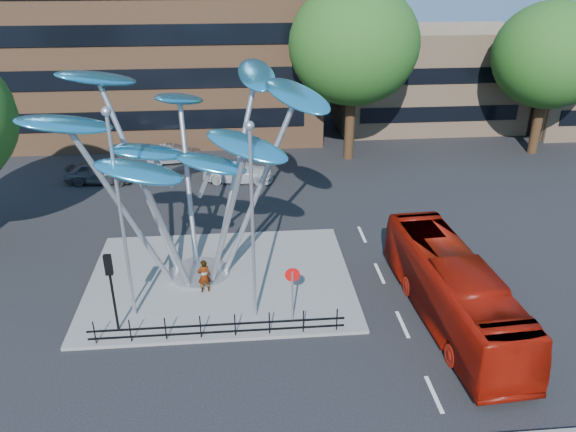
{
  "coord_description": "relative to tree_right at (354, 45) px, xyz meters",
  "views": [
    {
      "loc": [
        0.13,
        -16.3,
        14.0
      ],
      "look_at": [
        1.96,
        4.0,
        4.18
      ],
      "focal_mm": 35.0,
      "sensor_mm": 36.0,
      "label": 1
    }
  ],
  "objects": [
    {
      "name": "ground",
      "position": [
        -8.0,
        -22.0,
        -8.04
      ],
      "size": [
        120.0,
        120.0,
        0.0
      ],
      "primitive_type": "plane",
      "color": "black",
      "rests_on": "ground"
    },
    {
      "name": "traffic_island",
      "position": [
        -9.0,
        -16.0,
        -7.96
      ],
      "size": [
        12.0,
        9.0,
        0.15
      ],
      "primitive_type": "cube",
      "color": "slate",
      "rests_on": "ground"
    },
    {
      "name": "low_building_near",
      "position": [
        8.0,
        8.0,
        -4.04
      ],
      "size": [
        15.0,
        8.0,
        8.0
      ],
      "primitive_type": "cube",
      "color": "tan",
      "rests_on": "ground"
    },
    {
      "name": "tree_right",
      "position": [
        0.0,
        0.0,
        0.0
      ],
      "size": [
        8.8,
        8.8,
        12.11
      ],
      "color": "black",
      "rests_on": "ground"
    },
    {
      "name": "tree_far",
      "position": [
        14.0,
        0.0,
        -0.93
      ],
      "size": [
        8.0,
        8.0,
        10.81
      ],
      "color": "black",
      "rests_on": "ground"
    },
    {
      "name": "leaf_sculpture",
      "position": [
        -10.07,
        -15.32,
        -1.16
      ],
      "size": [
        12.72,
        9.54,
        9.51
      ],
      "color": "#9EA0A5",
      "rests_on": "traffic_island"
    },
    {
      "name": "street_lamp_left",
      "position": [
        -12.5,
        -18.5,
        -2.68
      ],
      "size": [
        0.36,
        0.36,
        8.8
      ],
      "color": "#9EA0A5",
      "rests_on": "traffic_island"
    },
    {
      "name": "street_lamp_right",
      "position": [
        -7.5,
        -19.0,
        -2.94
      ],
      "size": [
        0.36,
        0.36,
        8.3
      ],
      "color": "#9EA0A5",
      "rests_on": "traffic_island"
    },
    {
      "name": "traffic_light_island",
      "position": [
        -13.0,
        -19.5,
        -5.42
      ],
      "size": [
        0.28,
        0.18,
        3.42
      ],
      "color": "black",
      "rests_on": "traffic_island"
    },
    {
      "name": "no_entry_sign_island",
      "position": [
        -6.0,
        -19.48,
        -6.22
      ],
      "size": [
        0.6,
        0.1,
        2.45
      ],
      "color": "#9EA0A5",
      "rests_on": "traffic_island"
    },
    {
      "name": "pedestrian_railing_front",
      "position": [
        -9.0,
        -20.3,
        -7.48
      ],
      "size": [
        10.0,
        0.06,
        1.0
      ],
      "color": "black",
      "rests_on": "traffic_island"
    },
    {
      "name": "red_bus",
      "position": [
        0.5,
        -19.8,
        -6.6
      ],
      "size": [
        3.03,
        10.43,
        2.87
      ],
      "primitive_type": "imported",
      "rotation": [
        0.0,
        0.0,
        0.06
      ],
      "color": "#941206",
      "rests_on": "ground"
    },
    {
      "name": "pedestrian",
      "position": [
        -9.66,
        -17.02,
        -7.1
      ],
      "size": [
        0.65,
        0.5,
        1.58
      ],
      "primitive_type": "imported",
      "rotation": [
        0.0,
        0.0,
        3.38
      ],
      "color": "gray",
      "rests_on": "traffic_island"
    },
    {
      "name": "parked_car_left",
      "position": [
        -17.04,
        -3.16,
        -7.29
      ],
      "size": [
        4.51,
        2.1,
        1.5
      ],
      "primitive_type": "imported",
      "rotation": [
        0.0,
        0.0,
        1.49
      ],
      "color": "#46484F",
      "rests_on": "ground"
    },
    {
      "name": "parked_car_mid",
      "position": [
        -12.54,
        0.17,
        -7.4
      ],
      "size": [
        4.01,
        1.9,
        1.27
      ],
      "primitive_type": "imported",
      "rotation": [
        0.0,
        0.0,
        1.72
      ],
      "color": "#B1B4BA",
      "rests_on": "ground"
    },
    {
      "name": "parked_car_right",
      "position": [
        -8.04,
        -3.71,
        -7.37
      ],
      "size": [
        4.82,
        2.5,
        1.34
      ],
      "primitive_type": "imported",
      "rotation": [
        0.0,
        0.0,
        1.43
      ],
      "color": "beige",
      "rests_on": "ground"
    }
  ]
}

